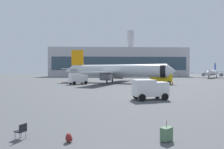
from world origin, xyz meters
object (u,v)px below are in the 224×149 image
at_px(airplane_taxiing, 212,73).
at_px(cargo_van, 150,89).
at_px(safety_cone_mid, 142,81).
at_px(traveller_backpack, 69,138).
at_px(safety_cone_outer, 136,81).
at_px(fuel_truck, 161,78).
at_px(safety_cone_near, 173,83).
at_px(gate_chair, 21,130).
at_px(rolling_suitcase, 167,134).
at_px(airplane_at_gate, 115,71).
at_px(safety_cone_far, 62,82).
at_px(service_truck, 78,78).

xyz_separation_m(airplane_taxiing, cargo_van, (-48.49, -68.16, -1.23)).
relative_size(safety_cone_mid, traveller_backpack, 1.60).
bearing_deg(safety_cone_outer, fuel_truck, -50.86).
bearing_deg(cargo_van, safety_cone_near, 64.51).
relative_size(safety_cone_near, gate_chair, 0.82).
bearing_deg(safety_cone_near, rolling_suitcase, -110.69).
distance_m(airplane_at_gate, safety_cone_far, 16.51).
bearing_deg(safety_cone_outer, rolling_suitcase, -97.70).
relative_size(airplane_at_gate, airplane_taxiing, 1.53).
bearing_deg(safety_cone_outer, safety_cone_far, -174.44).
height_order(fuel_truck, safety_cone_near, fuel_truck).
distance_m(airplane_taxiing, safety_cone_near, 53.31).
bearing_deg(traveller_backpack, safety_cone_near, 63.37).
relative_size(fuel_truck, cargo_van, 1.36).
relative_size(fuel_truck, safety_cone_mid, 8.32).
height_order(airplane_at_gate, safety_cone_outer, airplane_at_gate).
height_order(airplane_at_gate, service_truck, airplane_at_gate).
bearing_deg(rolling_suitcase, fuel_truck, 73.46).
relative_size(safety_cone_far, gate_chair, 0.74).
bearing_deg(cargo_van, airplane_taxiing, 54.57).
bearing_deg(safety_cone_far, rolling_suitcase, -71.29).
relative_size(rolling_suitcase, traveller_backpack, 2.29).
height_order(safety_cone_near, safety_cone_outer, safety_cone_outer).
bearing_deg(cargo_van, rolling_suitcase, -100.23).
bearing_deg(airplane_taxiing, safety_cone_outer, -143.94).
xyz_separation_m(service_truck, cargo_van, (13.05, -27.18, -0.16)).
relative_size(airplane_taxiing, gate_chair, 26.00).
bearing_deg(safety_cone_near, safety_cone_outer, 139.61).
height_order(safety_cone_mid, safety_cone_far, safety_cone_mid).
bearing_deg(service_truck, airplane_taxiing, 33.66).
height_order(service_truck, rolling_suitcase, service_truck).
xyz_separation_m(service_truck, safety_cone_far, (-5.69, 6.50, -1.29)).
distance_m(airplane_at_gate, service_truck, 12.16).
bearing_deg(safety_cone_near, airplane_at_gate, 162.87).
height_order(airplane_taxiing, fuel_truck, airplane_taxiing).
height_order(safety_cone_mid, traveller_backpack, safety_cone_mid).
xyz_separation_m(safety_cone_mid, traveller_backpack, (-13.69, -48.85, -0.15)).
distance_m(rolling_suitcase, traveller_backpack, 5.21).
bearing_deg(service_truck, rolling_suitcase, -75.74).
bearing_deg(airplane_at_gate, rolling_suitcase, -89.95).
xyz_separation_m(airplane_at_gate, cargo_van, (2.59, -33.03, -2.21)).
xyz_separation_m(airplane_at_gate, traveller_backpack, (-5.16, -47.11, -3.42)).
bearing_deg(service_truck, cargo_van, -64.35).
relative_size(traveller_backpack, gate_chair, 0.56).
bearing_deg(safety_cone_mid, safety_cone_near, -41.72).
xyz_separation_m(service_truck, safety_cone_near, (26.45, 0.92, -1.26)).
bearing_deg(gate_chair, safety_cone_near, 60.19).
xyz_separation_m(cargo_van, gate_chair, (-10.46, -13.53, -0.95)).
relative_size(rolling_suitcase, gate_chair, 1.28).
distance_m(safety_cone_mid, gate_chair, 51.00).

